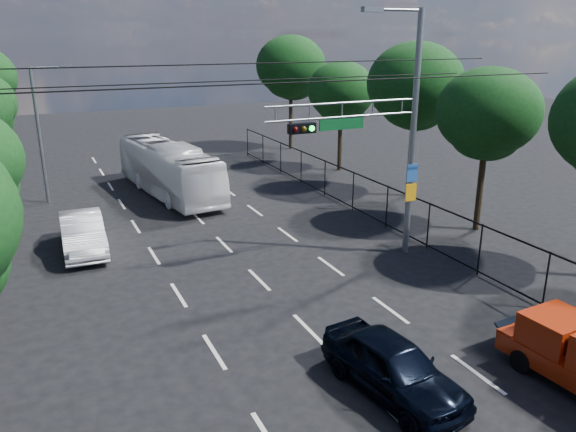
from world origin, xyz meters
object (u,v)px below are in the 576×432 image
white_bus (169,169)px  white_van (83,233)px  navy_hatchback (393,366)px  signal_mast (387,127)px

white_bus → white_van: size_ratio=2.20×
white_bus → navy_hatchback: bearing=-95.7°
navy_hatchback → white_bus: white_bus is taller
white_bus → white_van: (-5.33, -7.11, -0.66)m
signal_mast → navy_hatchback: 10.11m
navy_hatchback → signal_mast: bearing=50.5°
signal_mast → navy_hatchback: size_ratio=2.22×
navy_hatchback → white_van: (-5.99, 13.46, 0.05)m
white_bus → signal_mast: bearing=-74.6°
signal_mast → navy_hatchback: bearing=-122.0°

